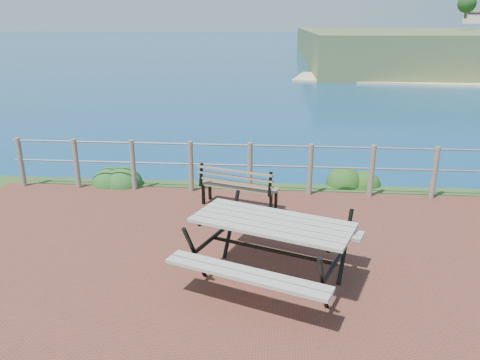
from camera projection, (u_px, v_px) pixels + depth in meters
The scene contains 7 objects.
ground at pixel (232, 284), 5.99m from camera, with size 10.00×7.00×0.12m, color brown.
ocean at pixel (281, 30), 194.73m from camera, with size 1200.00×1200.00×0.00m, color #12586E.
safety_railing at pixel (250, 165), 8.97m from camera, with size 9.40×0.10×1.00m.
picnic_table at pixel (271, 244), 5.88m from camera, with size 2.13×1.62×0.83m.
park_bench at pixel (239, 180), 8.27m from camera, with size 1.45×0.78×0.80m.
shrub_lip_west at pixel (124, 181), 9.87m from camera, with size 0.79×0.79×0.54m, color #1E501E.
shrub_lip_east at pixel (356, 187), 9.49m from camera, with size 0.76×0.76×0.49m, color #204114.
Camera 1 is at (0.55, -5.22, 3.18)m, focal length 35.00 mm.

